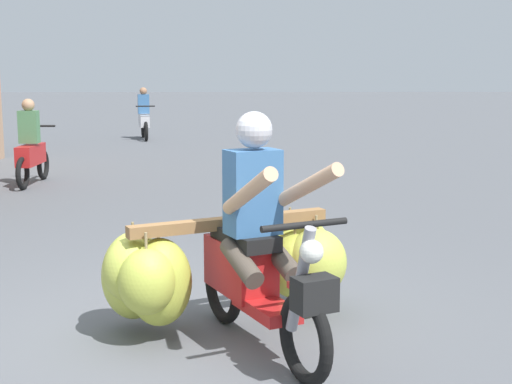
{
  "coord_description": "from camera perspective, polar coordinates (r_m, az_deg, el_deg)",
  "views": [
    {
      "loc": [
        0.5,
        -4.78,
        1.83
      ],
      "look_at": [
        0.63,
        0.85,
        0.9
      ],
      "focal_mm": 51.32,
      "sensor_mm": 36.0,
      "label": 1
    }
  ],
  "objects": [
    {
      "name": "motorbike_main_loaded",
      "position": [
        5.18,
        -1.97,
        -5.61
      ],
      "size": [
        1.93,
        2.02,
        1.58
      ],
      "color": "black",
      "rests_on": "ground"
    },
    {
      "name": "ground_plane",
      "position": [
        5.15,
        -7.0,
        -11.54
      ],
      "size": [
        120.0,
        120.0,
        0.0
      ],
      "primitive_type": "plane",
      "color": "#56595E"
    },
    {
      "name": "motorbike_distant_ahead_right",
      "position": [
        12.36,
        -17.14,
        3.12
      ],
      "size": [
        0.5,
        1.62,
        1.4
      ],
      "color": "black",
      "rests_on": "ground"
    },
    {
      "name": "motorbike_distant_ahead_left",
      "position": [
        20.14,
        -8.72,
        5.7
      ],
      "size": [
        0.58,
        1.6,
        1.4
      ],
      "color": "black",
      "rests_on": "ground"
    }
  ]
}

